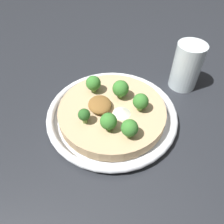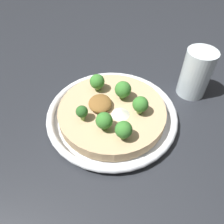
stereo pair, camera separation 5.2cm
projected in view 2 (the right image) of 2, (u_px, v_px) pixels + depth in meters
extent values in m
plane|color=#23262B|center=(112.00, 118.00, 0.54)|extent=(6.00, 6.00, 0.00)
cylinder|color=silver|center=(112.00, 117.00, 0.53)|extent=(0.29, 0.29, 0.01)
torus|color=silver|center=(112.00, 114.00, 0.52)|extent=(0.31, 0.31, 0.02)
cylinder|color=tan|center=(112.00, 112.00, 0.52)|extent=(0.25, 0.25, 0.03)
cone|color=white|center=(121.00, 112.00, 0.49)|extent=(0.04, 0.04, 0.02)
ellipsoid|color=brown|center=(100.00, 103.00, 0.50)|extent=(0.06, 0.05, 0.02)
cylinder|color=#759E4C|center=(123.00, 95.00, 0.53)|extent=(0.01, 0.01, 0.02)
sphere|color=#387A2D|center=(123.00, 89.00, 0.51)|extent=(0.04, 0.04, 0.04)
cylinder|color=#759E4C|center=(104.00, 126.00, 0.46)|extent=(0.01, 0.01, 0.02)
sphere|color=#387A2D|center=(104.00, 121.00, 0.45)|extent=(0.04, 0.04, 0.04)
cylinder|color=#84A856|center=(98.00, 87.00, 0.55)|extent=(0.01, 0.01, 0.02)
sphere|color=#387A2D|center=(97.00, 82.00, 0.54)|extent=(0.04, 0.04, 0.04)
cylinder|color=#84A856|center=(140.00, 109.00, 0.49)|extent=(0.02, 0.02, 0.02)
sphere|color=#387A2D|center=(140.00, 104.00, 0.48)|extent=(0.04, 0.04, 0.04)
cylinder|color=#759E4C|center=(123.00, 135.00, 0.45)|extent=(0.01, 0.01, 0.02)
sphere|color=#387A2D|center=(124.00, 130.00, 0.43)|extent=(0.04, 0.04, 0.04)
cylinder|color=#84A856|center=(83.00, 116.00, 0.48)|extent=(0.02, 0.02, 0.02)
sphere|color=#285B23|center=(82.00, 112.00, 0.47)|extent=(0.03, 0.03, 0.03)
cylinder|color=silver|center=(196.00, 73.00, 0.56)|extent=(0.07, 0.07, 0.13)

